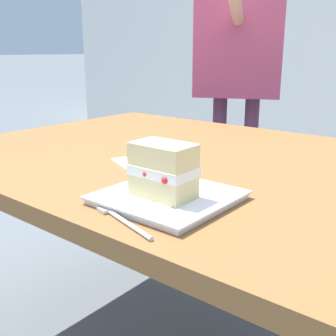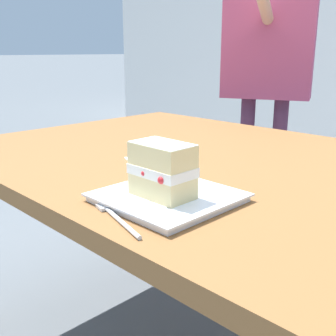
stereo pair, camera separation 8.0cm
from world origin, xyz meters
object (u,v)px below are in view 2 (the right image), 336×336
at_px(patio_table, 239,192).
at_px(dessert_fork, 116,217).
at_px(dessert_plate, 168,197).
at_px(paper_napkin, 153,162).
at_px(cake_slice, 162,170).
at_px(diner_person, 268,45).

bearing_deg(patio_table, dessert_fork, 97.70).
bearing_deg(dessert_plate, patio_table, -79.21).
xyz_separation_m(patio_table, paper_napkin, (0.17, 0.15, 0.08)).
bearing_deg(cake_slice, dessert_fork, 88.59).
height_order(dessert_fork, paper_napkin, dessert_fork).
bearing_deg(dessert_fork, patio_table, -82.30).
bearing_deg(cake_slice, patio_table, -79.41).
bearing_deg(dessert_fork, paper_napkin, -52.75).
bearing_deg(dessert_fork, dessert_plate, -90.31).
bearing_deg(patio_table, diner_person, -60.86).
distance_m(patio_table, cake_slice, 0.38).
height_order(dessert_fork, diner_person, diner_person).
relative_size(patio_table, paper_napkin, 8.96).
distance_m(cake_slice, dessert_fork, 0.13).
relative_size(patio_table, dessert_fork, 9.98).
xyz_separation_m(dessert_plate, cake_slice, (-0.00, 0.02, 0.06)).
height_order(patio_table, paper_napkin, paper_napkin).
bearing_deg(paper_napkin, diner_person, -72.67).
xyz_separation_m(patio_table, diner_person, (0.49, -0.88, 0.38)).
height_order(dessert_plate, cake_slice, cake_slice).
height_order(paper_napkin, diner_person, diner_person).
relative_size(dessert_plate, cake_slice, 2.00).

